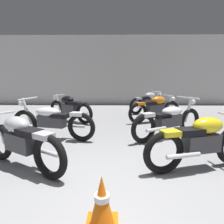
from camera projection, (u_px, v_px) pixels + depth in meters
The scene contains 10 objects.
ground_plane at pixel (108, 205), 2.22m from camera, with size 60.00×60.00×0.00m, color gray.
back_wall at pixel (113, 71), 10.20m from camera, with size 12.85×0.24×3.60m, color #BCBAB7.
motorcycle_left_row_0 at pixel (21, 141), 3.06m from camera, with size 1.75×1.11×0.88m.
motorcycle_left_row_1 at pixel (51, 120), 4.54m from camera, with size 2.14×0.78×0.97m.
motorcycle_left_row_2 at pixel (70, 108), 6.37m from camera, with size 1.69×1.20×0.88m.
motorcycle_right_row_0 at pixel (202, 141), 3.03m from camera, with size 1.93×0.71×0.88m.
motorcycle_right_row_1 at pixel (169, 120), 4.60m from camera, with size 1.94×1.19×0.97m.
motorcycle_right_row_2 at pixel (155, 108), 6.30m from camera, with size 1.85×0.88×0.88m.
motorcycle_right_row_3 at pixel (148, 102), 7.93m from camera, with size 1.67×1.23×0.88m.
traffic_cone at pixel (102, 203), 1.85m from camera, with size 0.32×0.32×0.54m.
Camera 1 is at (0.07, -1.99, 1.45)m, focal length 30.74 mm.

